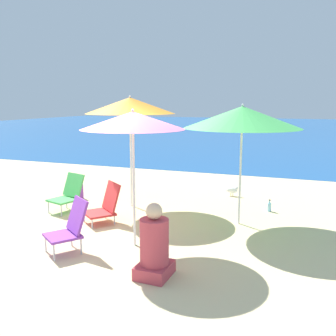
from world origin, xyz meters
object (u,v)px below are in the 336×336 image
Objects in this scene: beach_umbrella_pink at (133,121)px; beach_umbrella_green at (242,117)px; beach_umbrella_orange at (130,106)px; water_bottle at (269,207)px; backpack_purple at (75,192)px; beach_chair_green at (68,193)px; beach_chair_red at (105,205)px; person_seated_near at (154,247)px; seagull at (232,190)px; beach_chair_purple at (70,226)px.

beach_umbrella_pink is 0.97× the size of beach_umbrella_green.
water_bottle is at bearing 12.35° from beach_umbrella_orange.
beach_umbrella_orange is 1.08× the size of beach_umbrella_green.
beach_umbrella_green is 6.65× the size of backpack_purple.
water_bottle is (3.74, 1.37, -0.27)m from beach_chair_green.
beach_chair_red is 1.05× the size of beach_chair_green.
beach_umbrella_green is at bearing 77.26° from person_seated_near.
beach_umbrella_orange is at bearing 54.46° from beach_chair_green.
person_seated_near is (1.68, -2.79, -1.69)m from beach_umbrella_orange.
seagull is (1.77, 2.71, -0.19)m from beach_chair_red.
beach_chair_green is at bearing -140.35° from seagull.
backpack_purple is at bearing -155.55° from seagull.
beach_umbrella_pink is at bearing -62.75° from beach_umbrella_orange.
beach_umbrella_orange is at bearing -139.10° from seagull.
beach_chair_purple is at bearing 170.01° from person_seated_near.
backpack_purple is (-1.45, 0.09, -1.91)m from beach_umbrella_orange.
water_bottle is at bearing 65.87° from beach_umbrella_green.
person_seated_near is (0.68, -0.85, -1.50)m from beach_umbrella_pink.
beach_umbrella_orange reaches higher than backpack_purple.
beach_chair_green is 3.07× the size of water_bottle.
beach_umbrella_orange is 2.12m from beach_chair_green.
backpack_purple is at bearing 140.35° from beach_umbrella_pink.
beach_umbrella_green reaches higher than person_seated_near.
backpack_purple is at bearing 134.29° from beach_chair_green.
beach_chair_purple reaches higher than beach_chair_green.
beach_umbrella_orange is 3.67m from person_seated_near.
person_seated_near reaches higher than backpack_purple.
beach_umbrella_orange is at bearing 130.93° from beach_chair_purple.
person_seated_near is at bearing -58.98° from beach_umbrella_orange.
beach_chair_red reaches higher than backpack_purple.
backpack_purple is (-2.45, 2.03, -1.72)m from beach_umbrella_pink.
beach_umbrella_green is 7.86× the size of seagull.
person_seated_near is (-0.62, -2.42, -1.50)m from beach_umbrella_green.
seagull is at bearing 104.27° from beach_chair_purple.
beach_chair_purple is at bearing -36.85° from beach_chair_green.
person_seated_near is 3.50× the size of seagull.
beach_umbrella_orange reaches higher than seagull.
beach_umbrella_green is 3.66m from beach_chair_green.
beach_umbrella_orange is at bearing -3.42° from backpack_purple.
beach_chair_red is at bearing 136.67° from person_seated_near.
beach_chair_purple is 1.05× the size of beach_chair_green.
beach_chair_purple is at bearing -56.77° from backpack_purple.
beach_umbrella_pink reaches higher than water_bottle.
beach_umbrella_green reaches higher than beach_umbrella_pink.
person_seated_near is at bearing -91.73° from seagull.
beach_umbrella_green is at bearing 24.00° from beach_chair_green.
seagull is at bearing 133.74° from water_bottle.
water_bottle is (2.74, 0.60, -1.98)m from beach_umbrella_orange.
beach_chair_purple reaches higher than beach_chair_red.
beach_chair_green is at bearing 144.76° from person_seated_near.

